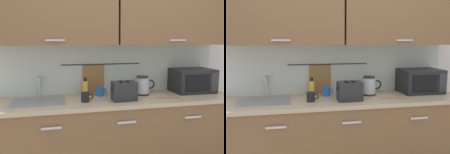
{
  "view_description": "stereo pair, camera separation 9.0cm",
  "coord_description": "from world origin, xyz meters",
  "views": [
    {
      "loc": [
        -0.62,
        -2.09,
        1.5
      ],
      "look_at": [
        -0.06,
        0.33,
        1.12
      ],
      "focal_mm": 38.64,
      "sensor_mm": 36.0,
      "label": 1
    },
    {
      "loc": [
        -0.53,
        -2.11,
        1.5
      ],
      "look_at": [
        -0.06,
        0.33,
        1.12
      ],
      "focal_mm": 38.64,
      "sensor_mm": 36.0,
      "label": 2
    }
  ],
  "objects": [
    {
      "name": "counter_unit",
      "position": [
        -0.01,
        0.3,
        0.46
      ],
      "size": [
        2.53,
        0.64,
        0.9
      ],
      "color": "brown",
      "rests_on": "ground"
    },
    {
      "name": "back_wall_assembly",
      "position": [
        -0.0,
        0.53,
        1.52
      ],
      "size": [
        3.7,
        0.41,
        2.5
      ],
      "color": "silver",
      "rests_on": "ground"
    },
    {
      "name": "sink_faucet",
      "position": [
        -0.81,
        0.53,
        1.04
      ],
      "size": [
        0.09,
        0.17,
        0.22
      ],
      "color": "#B2B5BA",
      "rests_on": "counter_unit"
    },
    {
      "name": "microwave",
      "position": [
        0.92,
        0.41,
        1.04
      ],
      "size": [
        0.46,
        0.35,
        0.27
      ],
      "color": "black",
      "rests_on": "counter_unit"
    },
    {
      "name": "electric_kettle",
      "position": [
        0.3,
        0.39,
        1.0
      ],
      "size": [
        0.23,
        0.16,
        0.21
      ],
      "color": "black",
      "rests_on": "counter_unit"
    },
    {
      "name": "dish_soap_bottle",
      "position": [
        -0.33,
        0.49,
        0.99
      ],
      "size": [
        0.06,
        0.06,
        0.2
      ],
      "color": "yellow",
      "rests_on": "counter_unit"
    },
    {
      "name": "mug_near_sink",
      "position": [
        -0.36,
        0.22,
        0.95
      ],
      "size": [
        0.12,
        0.08,
        0.09
      ],
      "color": "black",
      "rests_on": "counter_unit"
    },
    {
      "name": "toaster",
      "position": [
        0.03,
        0.19,
        1.0
      ],
      "size": [
        0.26,
        0.17,
        0.19
      ],
      "color": "#232326",
      "rests_on": "counter_unit"
    },
    {
      "name": "mug_by_kettle",
      "position": [
        -0.17,
        0.45,
        0.95
      ],
      "size": [
        0.12,
        0.08,
        0.09
      ],
      "color": "blue",
      "rests_on": "counter_unit"
    },
    {
      "name": "wooden_spoon",
      "position": [
        0.53,
        0.16,
        0.91
      ],
      "size": [
        0.28,
        0.08,
        0.01
      ],
      "color": "#9E7042",
      "rests_on": "counter_unit"
    }
  ]
}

